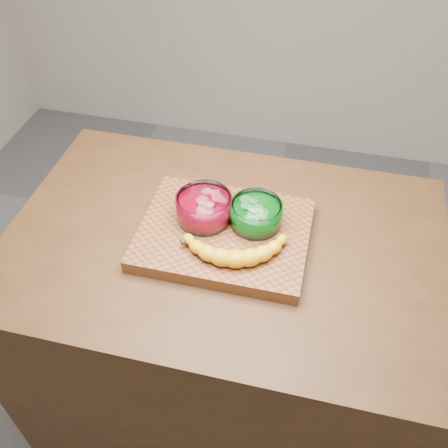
# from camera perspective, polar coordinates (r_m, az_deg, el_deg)

# --- Properties ---
(ground) EXTENTS (3.50, 3.50, 0.00)m
(ground) POSITION_cam_1_polar(r_m,az_deg,el_deg) (2.11, -0.00, -18.81)
(ground) COLOR #5E5E63
(ground) RESTS_ON ground
(counter) EXTENTS (1.20, 0.80, 0.90)m
(counter) POSITION_cam_1_polar(r_m,az_deg,el_deg) (1.71, -0.00, -12.15)
(counter) COLOR #472A15
(counter) RESTS_ON ground
(cutting_board) EXTENTS (0.45, 0.35, 0.04)m
(cutting_board) POSITION_cam_1_polar(r_m,az_deg,el_deg) (1.34, -0.00, -1.21)
(cutting_board) COLOR brown
(cutting_board) RESTS_ON counter
(bowl_red) EXTENTS (0.15, 0.15, 0.07)m
(bowl_red) POSITION_cam_1_polar(r_m,az_deg,el_deg) (1.34, -2.28, 1.83)
(bowl_red) COLOR white
(bowl_red) RESTS_ON cutting_board
(bowl_green) EXTENTS (0.14, 0.14, 0.07)m
(bowl_green) POSITION_cam_1_polar(r_m,az_deg,el_deg) (1.33, 3.67, 1.13)
(bowl_green) COLOR white
(bowl_green) RESTS_ON cutting_board
(banana) EXTENTS (0.30, 0.16, 0.04)m
(banana) POSITION_cam_1_polar(r_m,az_deg,el_deg) (1.26, 1.10, -2.44)
(banana) COLOR #EDAA15
(banana) RESTS_ON cutting_board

